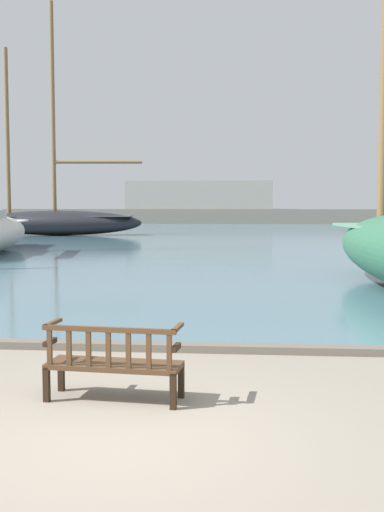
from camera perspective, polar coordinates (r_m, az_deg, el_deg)
The scene contains 6 objects.
ground_plane at distance 6.65m, azimuth -6.35°, elevation -15.93°, with size 160.00×160.00×0.00m, color gray.
harbor_water at distance 50.16m, azimuth 3.58°, elevation 2.12°, with size 100.00×80.00×0.08m, color slate.
quay_edge_kerb at distance 10.28m, azimuth -2.09°, elevation -8.09°, with size 40.00×0.30×0.12m, color #675F54.
park_bench at distance 7.74m, azimuth -7.00°, elevation -9.30°, with size 1.64×0.68×0.92m.
sailboat_nearest_port at distance 45.59m, azimuth -11.81°, elevation 3.25°, with size 13.56×3.78×15.89m.
far_breakwater at distance 70.04m, azimuth 3.13°, elevation 4.15°, with size 51.73×2.40×5.13m.
Camera 1 is at (1.24, -6.10, 2.35)m, focal length 45.00 mm.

